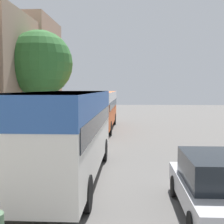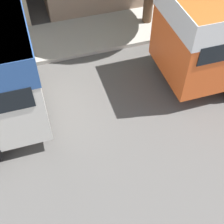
{
  "view_description": "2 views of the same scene",
  "coord_description": "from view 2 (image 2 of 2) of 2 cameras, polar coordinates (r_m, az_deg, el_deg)",
  "views": [
    {
      "loc": [
        0.65,
        -1.66,
        3.32
      ],
      "look_at": [
        -0.41,
        17.64,
        1.83
      ],
      "focal_mm": 50.0,
      "sensor_mm": 36.0,
      "label": 1
    },
    {
      "loc": [
        4.53,
        14.19,
        7.04
      ],
      "look_at": [
        -0.54,
        15.76,
        0.86
      ],
      "focal_mm": 50.0,
      "sensor_mm": 36.0,
      "label": 2
    }
  ],
  "objects": []
}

